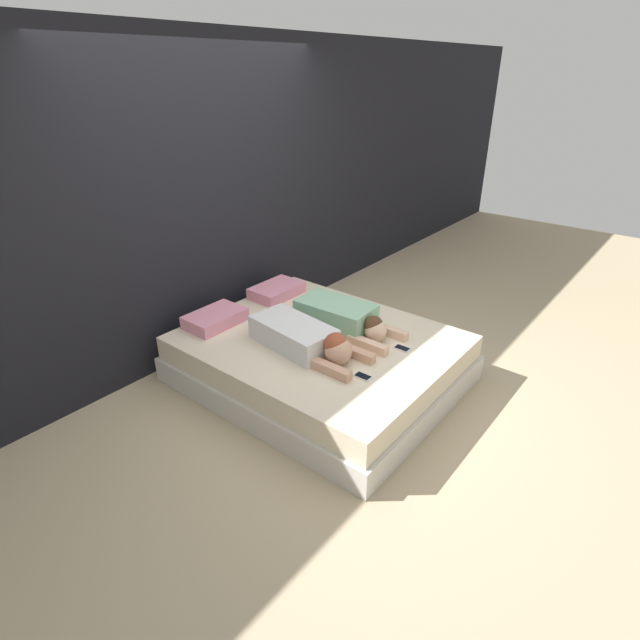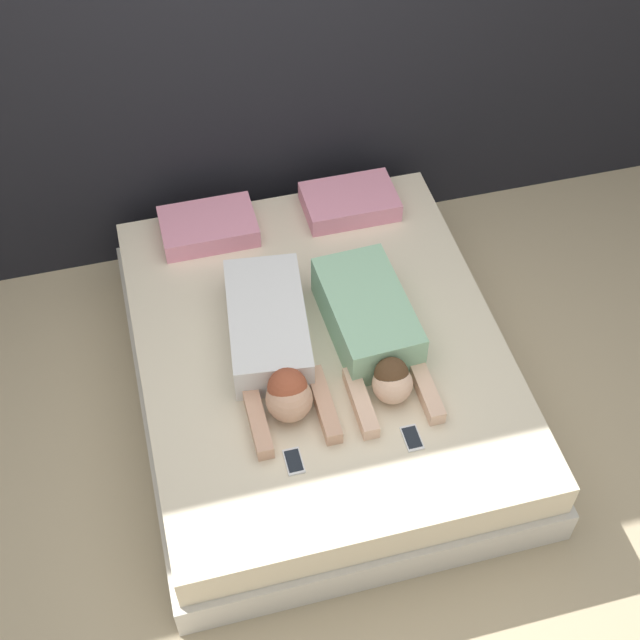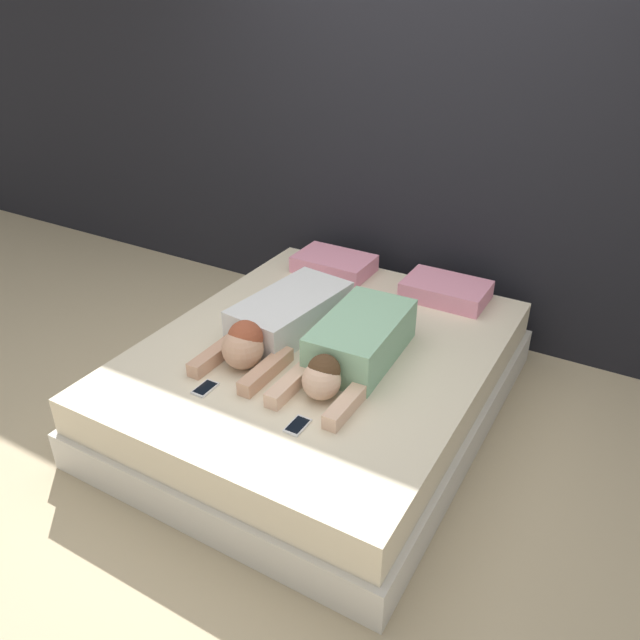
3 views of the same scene
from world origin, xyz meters
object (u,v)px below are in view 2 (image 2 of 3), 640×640
at_px(person_right, 372,328).
at_px(pillow_head_right, 350,202).
at_px(bed, 320,368).
at_px(cell_phone_right, 412,438).
at_px(cell_phone_left, 294,461).
at_px(person_left, 273,344).
at_px(pillow_head_left, 208,227).

bearing_deg(person_right, pillow_head_right, 80.60).
height_order(bed, cell_phone_right, cell_phone_right).
xyz_separation_m(bed, cell_phone_left, (-0.26, -0.59, 0.21)).
bearing_deg(cell_phone_left, person_left, 85.82).
xyz_separation_m(person_left, person_right, (0.45, -0.03, 0.01)).
height_order(person_left, cell_phone_left, person_left).
distance_m(bed, cell_phone_right, 0.69).
distance_m(pillow_head_right, cell_phone_left, 1.55).
distance_m(person_left, cell_phone_left, 0.56).
bearing_deg(person_right, pillow_head_left, 123.89).
bearing_deg(pillow_head_left, cell_phone_right, -66.73).
xyz_separation_m(pillow_head_right, person_left, (-0.60, -0.86, 0.04)).
xyz_separation_m(pillow_head_right, cell_phone_left, (-0.64, -1.41, -0.05)).
bearing_deg(pillow_head_left, bed, -65.64).
xyz_separation_m(bed, cell_phone_right, (0.24, -0.61, 0.21)).
distance_m(person_left, cell_phone_right, 0.74).
xyz_separation_m(bed, pillow_head_right, (0.37, 0.82, 0.25)).
xyz_separation_m(pillow_head_left, person_right, (0.59, -0.89, 0.05)).
bearing_deg(bed, person_left, -170.27).
height_order(bed, person_left, person_left).
relative_size(person_left, cell_phone_right, 7.96).
xyz_separation_m(bed, person_left, (-0.22, -0.04, 0.30)).
relative_size(bed, cell_phone_right, 16.62).
relative_size(bed, person_right, 2.30).
xyz_separation_m(person_left, cell_phone_right, (0.47, -0.57, -0.09)).
bearing_deg(bed, pillow_head_right, 65.64).
relative_size(pillow_head_left, person_left, 0.48).
bearing_deg(person_left, cell_phone_left, -94.18).
height_order(bed, person_right, person_right).
bearing_deg(person_right, bed, 163.42).
relative_size(pillow_head_right, cell_phone_right, 3.81).
bearing_deg(bed, person_right, -16.58).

